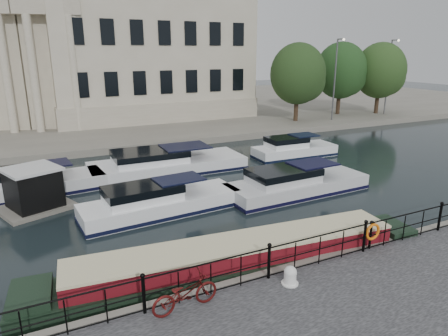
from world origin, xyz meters
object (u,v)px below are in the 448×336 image
Objects in this scene: bicycle at (185,293)px; life_ring_post at (372,232)px; narrowboat at (239,263)px; mooring_bollard at (290,276)px; harbour_hut at (34,191)px.

life_ring_post is (7.30, 0.35, 0.15)m from bicycle.
bicycle is 3.35m from narrowboat.
life_ring_post reaches higher than narrowboat.
life_ring_post reaches higher than mooring_bollard.
mooring_bollard is at bearing -99.01° from bicycle.
mooring_bollard is at bearing -171.69° from life_ring_post.
mooring_bollard is at bearing -67.04° from narrowboat.
narrowboat is at bearing 107.63° from mooring_bollard.
mooring_bollard is 13.47m from harbour_hut.
life_ring_post is at bearing 8.31° from mooring_bollard.
bicycle is 1.83× the size of life_ring_post.
harbour_hut reaches higher than narrowboat.
harbour_hut is (-6.22, 9.48, 0.59)m from narrowboat.
harbour_hut reaches higher than bicycle.
life_ring_post is 15.44m from harbour_hut.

